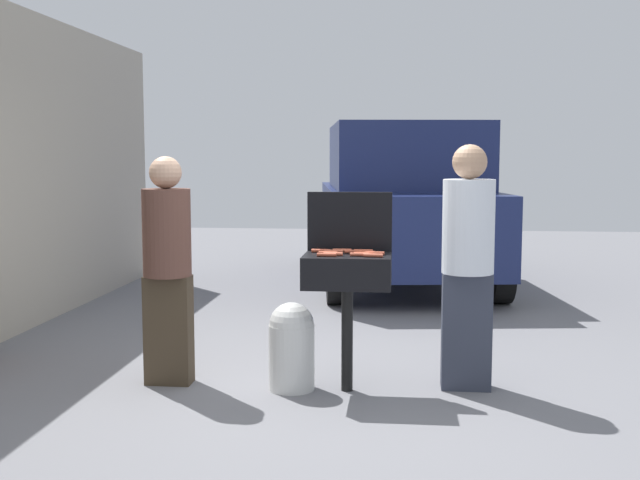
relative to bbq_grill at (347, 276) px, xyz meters
The scene contains 20 objects.
ground_plane 0.85m from the bbq_grill, behind, with size 24.00×24.00×0.00m, color slate.
bbq_grill is the anchor object (origin of this frame).
grill_lid_open 0.42m from the bbq_grill, 90.00° to the left, with size 0.60×0.05×0.42m, color black.
hot_dog_0 0.22m from the bbq_grill, 47.38° to the left, with size 0.03×0.03×0.13m, color #B74C33.
hot_dog_1 0.20m from the bbq_grill, 42.70° to the right, with size 0.03×0.03×0.13m, color #C6593D.
hot_dog_2 0.21m from the bbq_grill, 167.96° to the right, with size 0.03×0.03×0.13m, color #AD4228.
hot_dog_3 0.20m from the bbq_grill, 139.75° to the right, with size 0.03×0.03×0.13m, color #C6593D.
hot_dog_4 0.18m from the bbq_grill, 62.73° to the left, with size 0.03×0.03×0.13m, color #B74C33.
hot_dog_5 0.20m from the bbq_grill, 145.00° to the left, with size 0.03×0.03×0.13m, color #C6593D.
hot_dog_6 0.21m from the bbq_grill, 109.83° to the left, with size 0.03×0.03×0.13m, color #C6593D.
hot_dog_7 0.27m from the bbq_grill, 33.24° to the right, with size 0.03×0.03×0.13m, color #C6593D.
hot_dog_8 0.20m from the bbq_grill, 19.66° to the right, with size 0.03×0.03×0.13m, color #AD4228.
hot_dog_9 0.25m from the bbq_grill, ahead, with size 0.03×0.03×0.13m, color #B74C33.
hot_dog_10 0.20m from the bbq_grill, 17.82° to the left, with size 0.03×0.03×0.13m, color #AD4228.
hot_dog_11 0.24m from the bbq_grill, 137.23° to the right, with size 0.03×0.03×0.13m, color #B74C33.
hot_dog_12 0.27m from the bbq_grill, 153.21° to the left, with size 0.03×0.03×0.13m, color #B74C33.
propane_tank 0.62m from the bbq_grill, behind, with size 0.32×0.32×0.62m.
person_left 1.29m from the bbq_grill, behind, with size 0.34×0.34×1.63m.
person_right 0.85m from the bbq_grill, ahead, with size 0.36×0.36×1.71m.
parked_minivan 4.78m from the bbq_grill, 85.64° to the left, with size 2.50×4.61×2.02m.
Camera 1 is at (0.63, -5.34, 1.63)m, focal length 43.86 mm.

